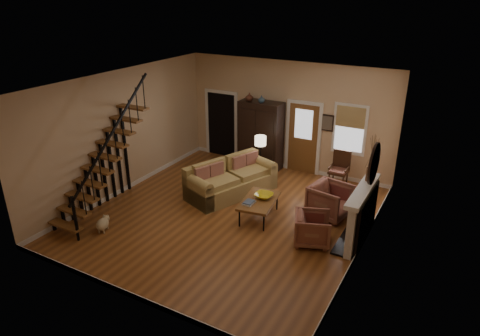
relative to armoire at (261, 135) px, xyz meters
The scene contains 15 objects.
room 1.49m from the armoire, 78.37° to the right, with size 7.00×7.33×3.30m.
staircase 4.94m from the armoire, 115.05° to the right, with size 0.94×2.80×3.20m, color brown, non-canonical shape.
fireplace 4.67m from the armoire, 34.69° to the right, with size 0.33×1.95×2.30m.
armoire is the anchor object (origin of this frame).
vase_a 1.23m from the armoire, 164.05° to the right, with size 0.24×0.24×0.25m, color #4C2619.
vase_b 1.16m from the armoire, 63.43° to the right, with size 0.20×0.20×0.21m, color #334C60.
sofa 2.17m from the armoire, 85.60° to the right, with size 1.06×2.45×0.91m, color #AA8D4D, non-canonical shape.
coffee_table 3.30m from the armoire, 64.08° to the right, with size 0.75×1.28×0.49m, color brown, non-canonical shape.
bowl 3.13m from the armoire, 62.03° to the right, with size 0.44×0.44×0.11m, color gold.
books 3.47m from the armoire, 68.08° to the right, with size 0.24×0.32×0.06m, color beige, non-canonical shape.
armchair_left 4.48m from the armoire, 48.60° to the right, with size 0.75×0.78×0.71m, color maroon.
armchair_right 3.55m from the armoire, 34.34° to the right, with size 0.89×0.92×0.84m, color maroon.
floor_lamp 1.16m from the armoire, 64.20° to the right, with size 0.32×0.32×1.40m, color black, non-canonical shape.
side_chair 2.61m from the armoire, ahead, with size 0.54×0.54×1.02m, color #3A2012, non-canonical shape.
dog 5.47m from the armoire, 105.82° to the right, with size 0.26×0.44×0.32m, color #CBB78A, non-canonical shape.
Camera 1 is at (4.75, -8.00, 5.21)m, focal length 32.00 mm.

